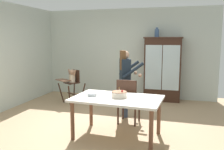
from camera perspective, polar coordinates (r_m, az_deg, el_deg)
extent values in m
plane|color=tan|center=(5.23, -2.78, -11.43)|extent=(6.24, 6.24, 0.00)
cube|color=beige|center=(7.47, 3.61, 5.16)|extent=(5.32, 0.06, 2.70)
cube|color=#382116|center=(7.10, 11.89, 1.18)|extent=(1.02, 0.42, 1.80)
cube|color=#382116|center=(7.05, 12.12, 8.63)|extent=(1.08, 0.48, 0.04)
cube|color=silver|center=(6.90, 9.79, 1.78)|extent=(0.46, 0.01, 1.26)
cube|color=silver|center=(6.86, 13.79, 1.63)|extent=(0.46, 0.01, 1.26)
cube|color=#382116|center=(7.09, 11.91, 1.90)|extent=(0.94, 0.36, 0.02)
cylinder|color=#3D567F|center=(7.06, 10.60, 9.73)|extent=(0.13, 0.13, 0.22)
cylinder|color=#3D567F|center=(7.07, 10.63, 10.82)|extent=(0.07, 0.07, 0.05)
cylinder|color=#382116|center=(6.97, -12.00, -4.15)|extent=(0.18, 0.08, 0.56)
cylinder|color=#382116|center=(6.60, -10.08, -4.80)|extent=(0.08, 0.19, 0.56)
cylinder|color=#382116|center=(7.19, -8.96, -3.67)|extent=(0.08, 0.19, 0.56)
cylinder|color=#382116|center=(6.83, -6.94, -4.27)|extent=(0.18, 0.08, 0.56)
cube|color=#382116|center=(6.90, -9.49, -4.44)|extent=(0.38, 0.26, 0.02)
cube|color=#382116|center=(6.84, -9.56, -1.82)|extent=(0.47, 0.47, 0.02)
cube|color=#382116|center=(6.89, -8.51, -0.18)|extent=(0.27, 0.19, 0.34)
cube|color=brown|center=(6.68, -11.53, -1.18)|extent=(0.50, 0.44, 0.02)
cylinder|color=beige|center=(6.83, -9.44, -0.79)|extent=(0.17, 0.17, 0.22)
sphere|color=tan|center=(6.80, -9.48, 0.69)|extent=(0.15, 0.15, 0.15)
cylinder|color=tan|center=(6.92, -10.10, 0.74)|extent=(0.10, 0.09, 0.17)
cylinder|color=tan|center=(6.68, -8.83, 0.51)|extent=(0.10, 0.09, 0.17)
cylinder|color=#33425B|center=(5.52, 3.22, -5.90)|extent=(0.11, 0.11, 0.82)
cylinder|color=#33425B|center=(5.68, 2.88, -5.48)|extent=(0.11, 0.11, 0.82)
cube|color=#19232D|center=(5.48, 3.10, 1.12)|extent=(0.33, 0.41, 0.52)
cube|color=white|center=(5.50, 4.17, 1.14)|extent=(0.03, 0.06, 0.49)
sphere|color=tan|center=(5.44, 3.13, 4.78)|extent=(0.19, 0.19, 0.19)
cube|color=brown|center=(5.44, 2.55, 3.51)|extent=(0.17, 0.22, 0.44)
cylinder|color=#19232D|center=(5.31, 5.02, 1.06)|extent=(0.48, 0.27, 0.37)
sphere|color=tan|center=(5.37, 6.67, -0.08)|extent=(0.08, 0.08, 0.08)
cylinder|color=#19232D|center=(5.70, 4.08, 1.58)|extent=(0.48, 0.27, 0.37)
sphere|color=tan|center=(5.75, 5.63, 0.51)|extent=(0.08, 0.08, 0.08)
cube|color=silver|center=(4.35, 1.20, -5.62)|extent=(1.64, 1.07, 0.04)
cylinder|color=brown|center=(4.39, -9.37, -10.67)|extent=(0.07, 0.07, 0.70)
cylinder|color=brown|center=(3.94, 9.26, -12.95)|extent=(0.07, 0.07, 0.70)
cylinder|color=brown|center=(5.06, -5.00, -7.99)|extent=(0.07, 0.07, 0.70)
cylinder|color=brown|center=(4.67, 11.05, -9.52)|extent=(0.07, 0.07, 0.70)
cylinder|color=beige|center=(4.35, 1.71, -4.67)|extent=(0.28, 0.28, 0.10)
cylinder|color=#935B3D|center=(4.34, 1.71, -3.98)|extent=(0.27, 0.27, 0.01)
cylinder|color=#F2E5CC|center=(4.34, 1.71, -3.54)|extent=(0.01, 0.01, 0.06)
cone|color=yellow|center=(4.33, 1.71, -3.00)|extent=(0.02, 0.02, 0.02)
sphere|color=red|center=(4.29, 2.41, -3.84)|extent=(0.04, 0.04, 0.04)
cylinder|color=#B2BCC6|center=(4.48, -4.75, -4.63)|extent=(0.18, 0.18, 0.05)
cylinder|color=#382116|center=(5.36, 6.48, -8.45)|extent=(0.04, 0.04, 0.45)
cylinder|color=#382116|center=(5.45, 2.65, -8.12)|extent=(0.04, 0.04, 0.45)
cylinder|color=#382116|center=(5.01, 5.51, -9.63)|extent=(0.04, 0.04, 0.45)
cylinder|color=#382116|center=(5.11, 1.43, -9.24)|extent=(0.04, 0.04, 0.45)
cube|color=brown|center=(5.16, 4.04, -6.30)|extent=(0.47, 0.47, 0.03)
cube|color=#382116|center=(4.92, 3.45, -4.00)|extent=(0.42, 0.07, 0.48)
cylinder|color=#382116|center=(4.87, 5.61, -4.14)|extent=(0.03, 0.03, 0.48)
cylinder|color=#382116|center=(4.97, 1.34, -3.84)|extent=(0.03, 0.03, 0.48)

